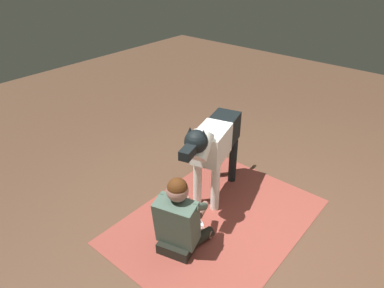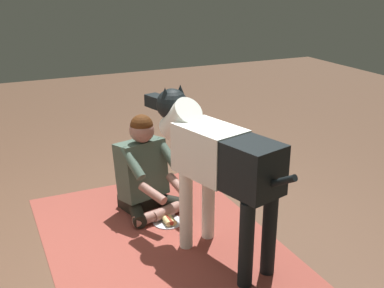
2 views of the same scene
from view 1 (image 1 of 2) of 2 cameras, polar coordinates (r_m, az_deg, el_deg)
name	(u,v)px [view 1 (image 1 of 2)]	position (r m, az deg, el deg)	size (l,w,h in m)	color
ground_plane	(232,222)	(3.98, 6.65, -12.73)	(12.88, 12.88, 0.00)	brown
area_rug	(217,220)	(3.98, 4.21, -12.48)	(2.29, 1.67, 0.01)	brown
person_sitting_on_floor	(179,220)	(3.47, -2.10, -12.38)	(0.68, 0.58, 0.86)	black
large_dog	(214,144)	(3.88, 3.57, 0.03)	(1.43, 0.54, 1.18)	white
hot_dog_on_plate	(192,224)	(3.90, 0.08, -13.12)	(0.25, 0.25, 0.06)	silver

